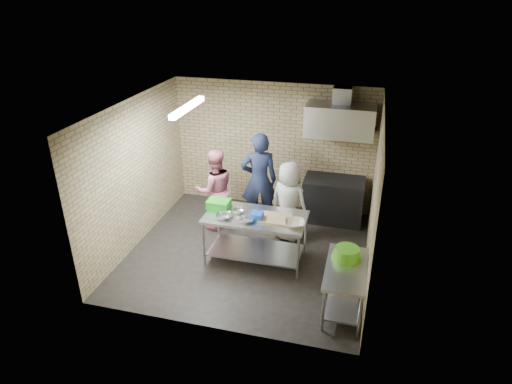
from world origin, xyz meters
TOP-DOWN VIEW (x-y plane):
  - floor at (0.00, 0.00)m, footprint 4.20×4.20m
  - ceiling at (0.00, 0.00)m, footprint 4.20×4.20m
  - back_wall at (0.00, 2.00)m, footprint 4.20×0.06m
  - front_wall at (0.00, -2.00)m, footprint 4.20×0.06m
  - left_wall at (-2.10, 0.00)m, footprint 0.06×4.00m
  - right_wall at (2.10, 0.00)m, footprint 0.06×4.00m
  - prep_table at (0.18, -0.16)m, footprint 1.74×0.87m
  - side_counter at (1.80, -1.10)m, footprint 0.60×1.20m
  - stove at (1.35, 1.65)m, footprint 1.20×0.70m
  - range_hood at (1.35, 1.70)m, footprint 1.30×0.60m
  - hood_duct at (1.35, 1.85)m, footprint 0.35×0.30m
  - wall_shelf at (1.65, 1.89)m, footprint 0.80×0.20m
  - fluorescent_fixture at (-1.00, 0.00)m, footprint 0.10×1.25m
  - green_crate at (-0.52, -0.04)m, footprint 0.39×0.29m
  - blue_tub at (0.23, -0.26)m, footprint 0.19×0.19m
  - cutting_board at (0.53, -0.18)m, footprint 0.53×0.41m
  - mixing_bowl_a at (-0.32, -0.36)m, footprint 0.32×0.32m
  - mixing_bowl_b at (-0.12, -0.11)m, footprint 0.24×0.24m
  - mixing_bowl_c at (0.08, -0.38)m, footprint 0.30×0.30m
  - ceramic_bowl at (0.88, -0.31)m, footprint 0.39×0.39m
  - green_basin at (1.78, -0.85)m, footprint 0.46×0.46m
  - bottle_red at (1.40, 1.89)m, footprint 0.07×0.07m
  - bottle_green at (1.80, 1.89)m, footprint 0.06×0.06m
  - man_navy at (-0.06, 1.05)m, footprint 0.82×0.66m
  - woman_pink at (-0.87, 0.74)m, footprint 1.01×0.96m
  - woman_white at (0.60, 0.70)m, footprint 0.89×0.74m

SIDE VIEW (x-z plane):
  - floor at x=0.00m, z-range 0.00..0.00m
  - side_counter at x=1.80m, z-range 0.00..0.75m
  - prep_table at x=0.18m, z-range 0.00..0.87m
  - stove at x=1.35m, z-range 0.00..0.90m
  - woman_white at x=0.60m, z-range 0.00..1.56m
  - woman_pink at x=-0.87m, z-range 0.00..1.64m
  - green_basin at x=1.78m, z-range 0.75..0.92m
  - cutting_board at x=0.53m, z-range 0.87..0.90m
  - mixing_bowl_c at x=0.08m, z-range 0.87..0.93m
  - mixing_bowl_b at x=-0.12m, z-range 0.87..0.94m
  - mixing_bowl_a at x=-0.32m, z-range 0.87..0.94m
  - ceramic_bowl at x=0.88m, z-range 0.87..0.95m
  - blue_tub at x=0.23m, z-range 0.87..1.00m
  - green_crate at x=-0.52m, z-range 0.87..1.03m
  - man_navy at x=-0.06m, z-range 0.00..1.95m
  - back_wall at x=0.00m, z-range 0.00..2.70m
  - front_wall at x=0.00m, z-range 0.00..2.70m
  - left_wall at x=-2.10m, z-range 0.00..2.70m
  - right_wall at x=2.10m, z-range 0.00..2.70m
  - wall_shelf at x=1.65m, z-range 1.90..1.94m
  - bottle_green at x=1.80m, z-range 1.94..2.09m
  - bottle_red at x=1.40m, z-range 1.94..2.12m
  - range_hood at x=1.35m, z-range 1.80..2.40m
  - hood_duct at x=1.35m, z-range 2.40..2.70m
  - fluorescent_fixture at x=-1.00m, z-range 2.60..2.68m
  - ceiling at x=0.00m, z-range 2.70..2.70m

